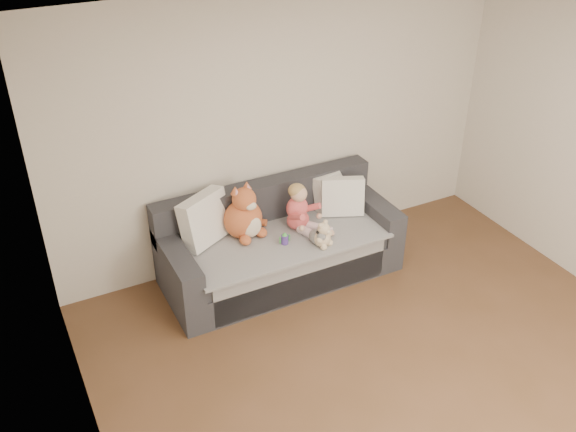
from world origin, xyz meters
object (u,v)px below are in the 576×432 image
(plush_cat, at_px, (244,216))
(sippy_cup, at_px, (285,238))
(sofa, at_px, (279,246))
(toddler, at_px, (301,211))
(teddy_bear, at_px, (323,236))

(plush_cat, bearing_deg, sippy_cup, -65.25)
(sofa, height_order, toddler, toddler)
(teddy_bear, relative_size, sippy_cup, 2.15)
(sofa, distance_m, sippy_cup, 0.30)
(toddler, relative_size, plush_cat, 0.85)
(toddler, bearing_deg, plush_cat, 139.40)
(sofa, height_order, plush_cat, plush_cat)
(sofa, bearing_deg, plush_cat, 161.08)
(sofa, relative_size, plush_cat, 4.00)
(plush_cat, xyz_separation_m, teddy_bear, (0.55, -0.49, -0.10))
(sofa, xyz_separation_m, teddy_bear, (0.25, -0.38, 0.27))
(sippy_cup, bearing_deg, toddler, 33.22)
(toddler, height_order, teddy_bear, toddler)
(sofa, height_order, teddy_bear, sofa)
(sofa, distance_m, teddy_bear, 0.53)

